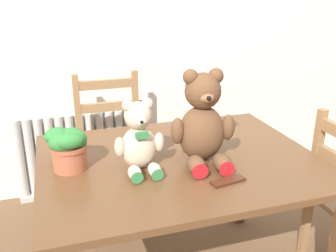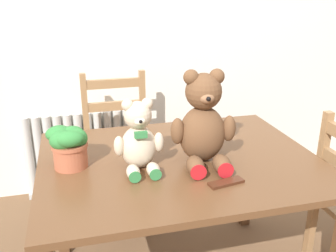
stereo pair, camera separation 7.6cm
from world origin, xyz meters
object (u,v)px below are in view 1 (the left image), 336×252
(chocolate_bar, at_px, (228,181))
(teddy_bear_right, at_px, (203,123))
(teddy_bear_left, at_px, (139,140))
(potted_plant, at_px, (68,146))
(wooden_chair_behind, at_px, (112,150))

(chocolate_bar, bearing_deg, teddy_bear_right, 96.00)
(teddy_bear_left, distance_m, potted_plant, 0.31)
(wooden_chair_behind, bearing_deg, teddy_bear_left, 89.43)
(teddy_bear_left, relative_size, teddy_bear_right, 0.74)
(teddy_bear_right, relative_size, potted_plant, 2.29)
(teddy_bear_left, distance_m, chocolate_bar, 0.41)
(potted_plant, bearing_deg, teddy_bear_right, -8.97)
(potted_plant, distance_m, chocolate_bar, 0.69)
(teddy_bear_left, height_order, chocolate_bar, teddy_bear_left)
(wooden_chair_behind, distance_m, potted_plant, 0.93)
(teddy_bear_left, xyz_separation_m, chocolate_bar, (0.31, -0.23, -0.13))
(teddy_bear_left, xyz_separation_m, potted_plant, (-0.29, 0.09, -0.03))
(wooden_chair_behind, xyz_separation_m, chocolate_bar, (0.30, -1.10, 0.29))
(wooden_chair_behind, distance_m, teddy_bear_left, 0.97)
(potted_plant, xyz_separation_m, chocolate_bar, (0.60, -0.32, -0.10))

